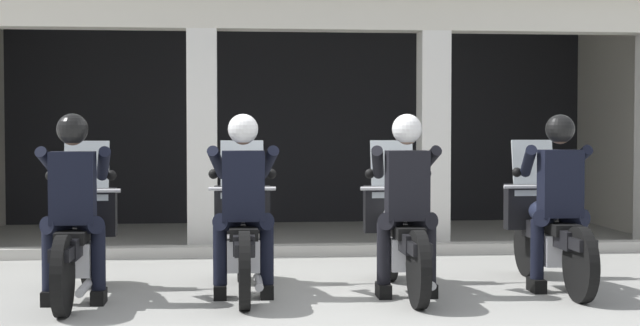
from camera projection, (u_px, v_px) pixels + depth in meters
ground_plane at (298, 248)px, 11.37m from camera, size 80.00×80.00×0.00m
station_building at (306, 88)px, 13.13m from camera, size 9.43×3.91×3.22m
kerb_strip at (323, 250)px, 10.78m from camera, size 8.93×0.24×0.12m
motorcycle_far_left at (80, 240)px, 8.07m from camera, size 0.62×2.04×1.35m
police_officer_far_left at (73, 192)px, 7.77m from camera, size 0.63×0.61×1.58m
motorcycle_center_left at (243, 236)px, 8.35m from camera, size 0.62×2.04×1.35m
police_officer_center_left at (243, 189)px, 8.05m from camera, size 0.63×0.61×1.58m
motorcycle_center_right at (400, 236)px, 8.40m from camera, size 0.62×2.04×1.35m
police_officer_center_right at (406, 189)px, 8.10m from camera, size 0.63×0.61×1.58m
motorcycle_far_right at (548, 232)px, 8.67m from camera, size 0.62×2.04×1.35m
police_officer_far_right at (559, 187)px, 8.37m from camera, size 0.63×0.61×1.58m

